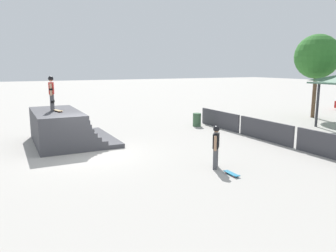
{
  "coord_description": "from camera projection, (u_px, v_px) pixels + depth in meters",
  "views": [
    {
      "loc": [
        13.99,
        -3.17,
        3.8
      ],
      "look_at": [
        -0.23,
        4.01,
        0.91
      ],
      "focal_mm": 35.0,
      "sensor_mm": 36.0,
      "label": 1
    }
  ],
  "objects": [
    {
      "name": "bystander_walking",
      "position": [
        216.0,
        143.0,
        12.3
      ],
      "size": [
        0.55,
        0.5,
        1.63
      ],
      "rotation": [
        0.0,
        0.0,
        2.43
      ],
      "color": "#4C4C51",
      "rests_on": "ground"
    },
    {
      "name": "ground_plane",
      "position": [
        89.0,
        154.0,
        14.37
      ],
      "size": [
        160.0,
        160.0,
        0.0
      ],
      "primitive_type": "plane",
      "color": "#ADA8A0"
    },
    {
      "name": "skateboard_on_deck",
      "position": [
        58.0,
        111.0,
        15.84
      ],
      "size": [
        0.87,
        0.39,
        0.09
      ],
      "rotation": [
        0.0,
        0.0,
        0.23
      ],
      "color": "red",
      "rests_on": "quarter_pipe_ramp"
    },
    {
      "name": "quarter_pipe_ramp",
      "position": [
        63.0,
        129.0,
        16.4
      ],
      "size": [
        4.73,
        3.78,
        1.65
      ],
      "color": "#424247",
      "rests_on": "ground"
    },
    {
      "name": "trash_bin",
      "position": [
        197.0,
        120.0,
        21.1
      ],
      "size": [
        0.52,
        0.52,
        0.85
      ],
      "primitive_type": "cylinder",
      "color": "#385B3D",
      "rests_on": "ground"
    },
    {
      "name": "barrier_fence",
      "position": [
        265.0,
        130.0,
        17.07
      ],
      "size": [
        11.86,
        0.12,
        1.05
      ],
      "color": "#3D3D42",
      "rests_on": "ground"
    },
    {
      "name": "skateboard_on_ground",
      "position": [
        232.0,
        174.0,
        11.61
      ],
      "size": [
        0.78,
        0.22,
        0.09
      ],
      "rotation": [
        0.0,
        0.0,
        6.25
      ],
      "color": "red",
      "rests_on": "ground"
    },
    {
      "name": "tree_far_back",
      "position": [
        317.0,
        57.0,
        24.06
      ],
      "size": [
        3.24,
        3.24,
        6.15
      ],
      "color": "brown",
      "rests_on": "ground"
    },
    {
      "name": "skater_on_deck",
      "position": [
        52.0,
        91.0,
        16.04
      ],
      "size": [
        0.74,
        0.31,
        1.7
      ],
      "rotation": [
        0.0,
        0.0,
        -0.21
      ],
      "color": "#4C4C51",
      "rests_on": "quarter_pipe_ramp"
    }
  ]
}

